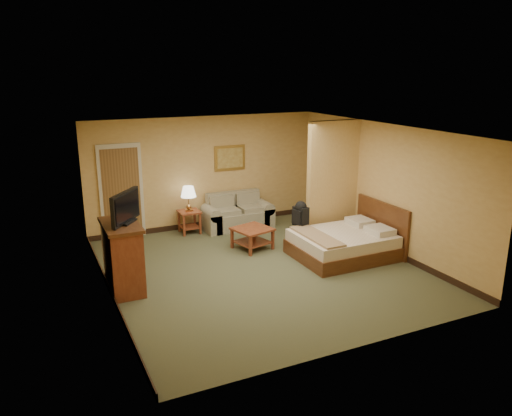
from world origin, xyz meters
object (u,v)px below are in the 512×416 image
loveseat (237,216)px  bed (345,243)px  coffee_table (252,234)px  dresser (123,257)px

loveseat → bed: bearing=-65.7°
coffee_table → dresser: bearing=-162.7°
loveseat → dresser: dresser is taller
loveseat → dresser: bearing=-142.7°
coffee_table → bed: bearing=-38.3°
loveseat → bed: 2.93m
bed → loveseat: bearing=114.3°
loveseat → dresser: 3.90m
loveseat → coffee_table: loveseat is taller
dresser → bed: size_ratio=0.61×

